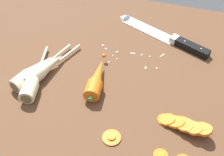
{
  "coord_description": "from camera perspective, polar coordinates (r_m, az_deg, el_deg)",
  "views": [
    {
      "loc": [
        16.64,
        -51.88,
        53.3
      ],
      "look_at": [
        0.0,
        -2.0,
        1.5
      ],
      "focal_mm": 43.85,
      "sensor_mm": 36.0,
      "label": 1
    }
  ],
  "objects": [
    {
      "name": "whole_carrot",
      "position": [
        0.73,
        -3.2,
        -0.18
      ],
      "size": [
        6.03,
        17.82,
        4.2
      ],
      "color": "orange",
      "rests_on": "ground_plane"
    },
    {
      "name": "carrot_slice_stack",
      "position": [
        0.66,
        14.69,
        -9.34
      ],
      "size": [
        12.52,
        5.38,
        4.05
      ],
      "color": "orange",
      "rests_on": "ground_plane"
    },
    {
      "name": "carrot_slice_stray_far",
      "position": [
        0.62,
        10.14,
        -15.53
      ],
      "size": [
        3.21,
        3.21,
        0.7
      ],
      "color": "orange",
      "rests_on": "ground_plane"
    },
    {
      "name": "chefs_knife",
      "position": [
        0.92,
        9.76,
        9.15
      ],
      "size": [
        33.19,
        16.88,
        4.18
      ],
      "color": "silver",
      "rests_on": "ground_plane"
    },
    {
      "name": "parsnip_mid_right",
      "position": [
        0.78,
        -13.83,
        1.91
      ],
      "size": [
        8.88,
        21.15,
        4.0
      ],
      "color": "beige",
      "rests_on": "ground_plane"
    },
    {
      "name": "mince_crumbs",
      "position": [
        0.83,
        4.38,
        4.87
      ],
      "size": [
        19.85,
        9.04,
        0.88
      ],
      "color": "silver",
      "rests_on": "ground_plane"
    },
    {
      "name": "parsnip_front",
      "position": [
        0.78,
        -15.89,
        1.4
      ],
      "size": [
        7.93,
        22.42,
        4.0
      ],
      "color": "beige",
      "rests_on": "ground_plane"
    },
    {
      "name": "parsnip_mid_left",
      "position": [
        0.76,
        -15.99,
        -0.16
      ],
      "size": [
        7.78,
        21.94,
        4.0
      ],
      "color": "beige",
      "rests_on": "ground_plane"
    },
    {
      "name": "carrot_slice_stray_near",
      "position": [
        0.63,
        -0.09,
        -12.23
      ],
      "size": [
        4.3,
        4.3,
        0.7
      ],
      "color": "orange",
      "rests_on": "ground_plane"
    },
    {
      "name": "ground_plane",
      "position": [
        0.78,
        0.47,
        -0.86
      ],
      "size": [
        120.0,
        90.0,
        4.0
      ],
      "primitive_type": "cube",
      "color": "brown"
    }
  ]
}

